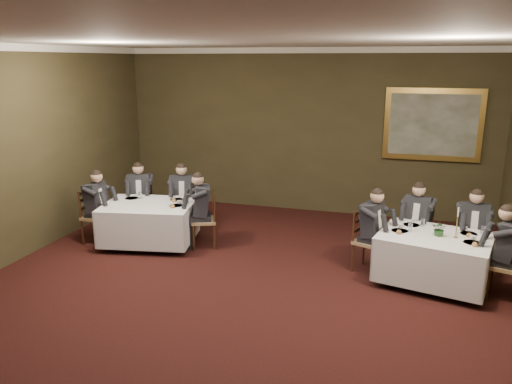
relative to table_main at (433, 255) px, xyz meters
The scene contains 27 objects.
ground 3.18m from the table_main, 145.78° to the right, with size 10.00×10.00×0.00m, color black.
ceiling 4.38m from the table_main, 145.78° to the right, with size 8.00×10.00×0.10m, color silver.
back_wall 4.35m from the table_main, 128.82° to the left, with size 8.00×0.10×3.50m, color #342F1A.
crown_molding 4.34m from the table_main, 145.78° to the right, with size 8.00×10.00×0.12m.
table_main is the anchor object (origin of this frame).
table_second 4.84m from the table_main, behind, with size 1.79×1.48×0.67m.
chair_main_backleft 0.91m from the table_main, 104.25° to the left, with size 0.54×0.53×1.00m.
diner_main_backleft 0.89m from the table_main, 104.64° to the left, with size 0.52×0.57×1.35m.
chair_main_backright 0.91m from the table_main, 49.33° to the left, with size 0.44×0.42×1.00m.
diner_main_backright 0.89m from the table_main, 48.84° to the left, with size 0.42×0.48×1.35m.
chair_main_endleft 0.99m from the table_main, 166.65° to the left, with size 0.55×0.56×1.00m.
diner_main_endleft 0.97m from the table_main, 166.74° to the left, with size 0.59×0.55×1.35m.
chair_main_endright 0.99m from the table_main, 13.30° to the right, with size 0.53×0.54×1.00m.
diner_main_endright 0.97m from the table_main, 13.26° to the right, with size 0.57×0.52×1.35m.
chair_sec_backleft 5.50m from the table_main, 169.13° to the left, with size 0.56×0.55×1.00m.
diner_sec_backleft 5.49m from the table_main, 169.24° to the left, with size 0.54×0.59×1.35m.
chair_sec_backright 4.71m from the table_main, 165.40° to the left, with size 0.54×0.52×1.00m.
diner_sec_backright 4.70m from the table_main, 165.52° to the left, with size 0.52×0.57×1.35m.
chair_sec_endright 3.87m from the table_main, behind, with size 0.56×0.57×1.00m.
diner_sec_endright 3.88m from the table_main, behind, with size 0.60×0.55×1.35m.
chair_sec_endleft 5.82m from the table_main, behind, with size 0.43×0.45×1.00m.
diner_sec_endleft 5.81m from the table_main, behind, with size 0.49×0.43×1.35m.
centerpiece 0.44m from the table_main, ahead, with size 0.22×0.19×0.24m, color #2D5926.
candlestick 0.56m from the table_main, ahead, with size 0.07×0.07×0.47m.
place_setting_table_main 0.62m from the table_main, 122.39° to the left, with size 0.33×0.31×0.14m.
place_setting_table_second 5.30m from the table_main, behind, with size 0.33×0.31×0.14m.
painting 3.53m from the table_main, 90.00° to the left, with size 1.88×0.09×1.43m.
Camera 1 is at (2.02, -5.57, 3.25)m, focal length 35.00 mm.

